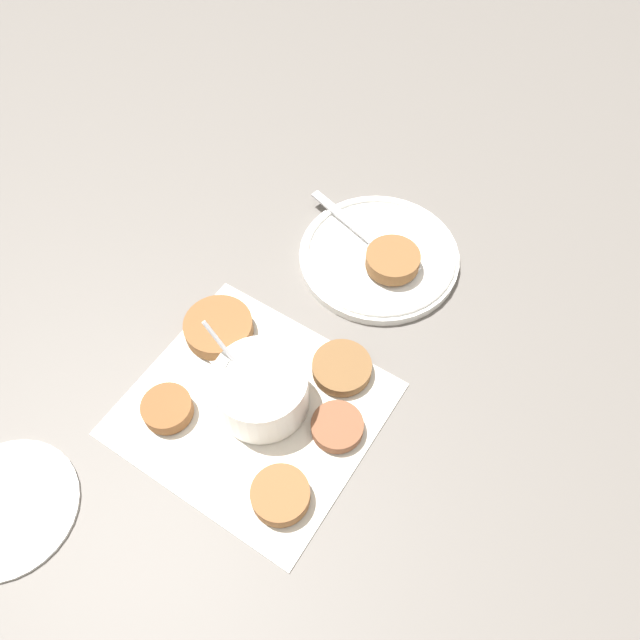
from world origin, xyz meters
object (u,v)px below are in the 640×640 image
at_px(sauce_bowl, 261,391).
at_px(serving_plate, 379,256).
at_px(fork, 373,241).
at_px(extra_saucer, 6,507).
at_px(fritter_on_plate, 393,260).

xyz_separation_m(sauce_bowl, serving_plate, (-0.05, -0.26, -0.02)).
bearing_deg(fork, sauce_bowl, 82.16).
relative_size(sauce_bowl, serving_plate, 0.59).
height_order(sauce_bowl, fork, sauce_bowl).
bearing_deg(extra_saucer, fork, -115.56).
xyz_separation_m(serving_plate, extra_saucer, (0.25, 0.48, -0.00)).
bearing_deg(fork, extra_saucer, 64.44).
bearing_deg(extra_saucer, sauce_bowl, -131.71).
relative_size(sauce_bowl, extra_saucer, 0.83).
relative_size(serving_plate, extra_saucer, 1.41).
height_order(fritter_on_plate, fork, fritter_on_plate).
bearing_deg(sauce_bowl, fork, -97.84).
xyz_separation_m(fritter_on_plate, fork, (0.04, -0.03, -0.01)).
height_order(sauce_bowl, serving_plate, sauce_bowl).
xyz_separation_m(sauce_bowl, extra_saucer, (0.20, 0.22, -0.03)).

